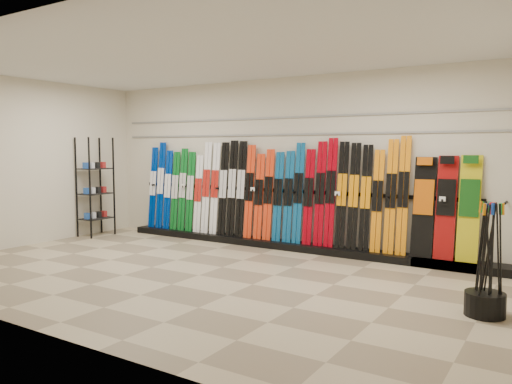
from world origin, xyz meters
The scene contains 12 objects.
floor centered at (0.00, 0.00, 0.00)m, with size 8.00×8.00×0.00m, color #87765D.
back_wall centered at (0.00, 2.50, 1.50)m, with size 8.00×8.00×0.00m, color beige.
left_wall centered at (-4.00, 0.00, 1.50)m, with size 5.00×5.00×0.00m, color beige.
ceiling centered at (0.00, 0.00, 3.00)m, with size 8.00×8.00×0.00m, color silver.
ski_rack_base centered at (0.22, 2.28, 0.06)m, with size 8.00×0.40×0.12m, color black.
skis centered at (-0.42, 2.32, 0.96)m, with size 5.37×0.21×1.83m.
snowboards centered at (2.76, 2.36, 0.88)m, with size 0.95×0.24×1.54m.
accessory_rack centered at (-3.75, 1.40, 0.99)m, with size 0.40×0.60×1.97m, color black.
pole_bin centered at (3.60, 0.28, 0.12)m, with size 0.41×0.41×0.25m, color black.
ski_poles centered at (3.62, 0.27, 0.61)m, with size 0.29×0.31×1.18m.
slatwall_rail_0 centered at (0.00, 2.48, 2.00)m, with size 7.60×0.02×0.03m, color gray.
slatwall_rail_1 centered at (0.00, 2.48, 2.30)m, with size 7.60×0.02×0.03m, color gray.
Camera 1 is at (4.28, -5.32, 1.75)m, focal length 35.00 mm.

